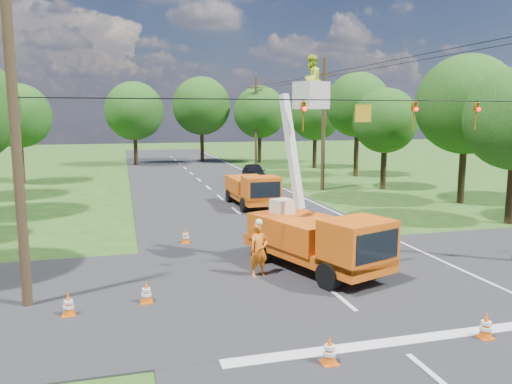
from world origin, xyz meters
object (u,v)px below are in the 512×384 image
object	(u,v)px
traffic_cone_3	(289,216)
traffic_cone_8	(186,236)
pole_left	(17,160)
tree_left_f	(18,116)
tree_right_c	(385,121)
traffic_cone_2	(278,231)
traffic_cone_0	(329,350)
pole_right_far	(256,121)
traffic_cone_4	(146,292)
tree_far_c	(260,112)
bucket_truck	(317,227)
distant_car	(254,172)
tree_far_b	(201,106)
tree_right_e	(315,114)
second_truck	(252,189)
traffic_cone_7	(278,197)
traffic_cone_1	(486,326)
tree_right_b	(466,105)
traffic_cone_5	(69,304)
tree_right_d	(358,105)
tree_far_a	(134,111)
pole_right_mid	(324,124)

from	to	relation	value
traffic_cone_3	traffic_cone_8	size ratio (longest dim) A/B	1.00
pole_left	tree_left_f	size ratio (longest dim) A/B	1.07
tree_right_c	traffic_cone_2	bearing A→B (deg)	-134.45
traffic_cone_0	pole_right_far	xyz separation A→B (m)	(10.52, 45.78, 4.75)
traffic_cone_4	pole_left	bearing A→B (deg)	168.27
tree_far_c	bucket_truck	bearing A→B (deg)	-102.55
tree_left_f	tree_far_c	size ratio (longest dim) A/B	0.92
traffic_cone_4	distant_car	bearing A→B (deg)	68.56
traffic_cone_8	tree_far_c	xyz separation A→B (m)	(13.38, 35.78, 5.70)
distant_car	tree_far_b	bearing A→B (deg)	102.17
tree_right_e	tree_far_c	distance (m)	8.22
pole_left	tree_far_c	xyz separation A→B (m)	(19.00, 42.00, 1.56)
pole_left	tree_right_c	xyz separation A→B (m)	(22.70, 19.00, 0.81)
second_truck	traffic_cone_4	size ratio (longest dim) A/B	8.21
traffic_cone_0	traffic_cone_8	size ratio (longest dim) A/B	1.00
traffic_cone_7	traffic_cone_2	bearing A→B (deg)	-107.60
tree_left_f	tree_right_c	bearing A→B (deg)	-21.45
traffic_cone_7	tree_far_c	xyz separation A→B (m)	(6.11, 26.73, 5.70)
traffic_cone_1	tree_far_b	size ratio (longest dim) A/B	0.07
pole_right_far	tree_right_b	distance (m)	28.78
traffic_cone_0	tree_far_c	size ratio (longest dim) A/B	0.08
traffic_cone_4	tree_left_f	distance (m)	32.42
distant_car	traffic_cone_5	world-z (taller)	distant_car
pole_right_far	tree_right_d	distance (m)	14.53
traffic_cone_7	traffic_cone_8	distance (m)	11.61
distant_car	tree_far_a	bearing A→B (deg)	127.07
pole_right_mid	tree_right_e	size ratio (longest dim) A/B	1.16
tree_right_b	tree_right_e	size ratio (longest dim) A/B	1.12
traffic_cone_8	tree_left_f	world-z (taller)	tree_left_f
pole_right_far	pole_left	bearing A→B (deg)	-114.23
traffic_cone_1	tree_left_f	xyz separation A→B (m)	(-17.27, 35.57, 5.33)
traffic_cone_0	tree_far_c	distance (m)	49.47
traffic_cone_7	pole_right_far	world-z (taller)	pole_right_far
traffic_cone_7	pole_right_mid	distance (m)	8.43
traffic_cone_5	tree_right_b	size ratio (longest dim) A/B	0.07
distant_car	tree_right_e	xyz separation A→B (m)	(9.19, 8.78, 5.04)
traffic_cone_8	tree_far_b	bearing A→B (deg)	79.93
traffic_cone_0	tree_far_a	size ratio (longest dim) A/B	0.07
traffic_cone_7	tree_right_d	world-z (taller)	tree_right_d
traffic_cone_7	tree_far_b	distance (m)	30.43
bucket_truck	tree_right_c	bearing A→B (deg)	34.74
traffic_cone_0	traffic_cone_3	size ratio (longest dim) A/B	1.00
distant_car	traffic_cone_2	world-z (taller)	distant_car
traffic_cone_3	traffic_cone_1	bearing A→B (deg)	-88.53
tree_right_d	traffic_cone_7	bearing A→B (deg)	-134.21
traffic_cone_3	tree_right_b	distance (m)	14.54
traffic_cone_5	tree_far_c	distance (m)	47.00
pole_right_far	tree_right_d	world-z (taller)	pole_right_far
traffic_cone_4	tree_right_d	world-z (taller)	tree_right_d
traffic_cone_7	pole_left	world-z (taller)	pole_left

